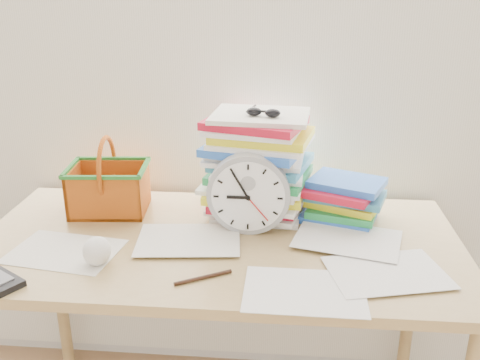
# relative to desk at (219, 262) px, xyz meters

# --- Properties ---
(curtain) EXTENTS (2.40, 0.01, 2.50)m
(curtain) POSITION_rel_desk_xyz_m (0.00, 0.38, 0.62)
(curtain) COLOR white
(curtain) RESTS_ON room_shell
(desk) EXTENTS (1.40, 0.70, 0.75)m
(desk) POSITION_rel_desk_xyz_m (0.00, 0.00, 0.00)
(desk) COLOR #A4844C
(desk) RESTS_ON ground
(paper_stack) EXTENTS (0.37, 0.32, 0.33)m
(paper_stack) POSITION_rel_desk_xyz_m (0.10, 0.20, 0.24)
(paper_stack) COLOR white
(paper_stack) RESTS_ON desk
(clock) EXTENTS (0.24, 0.05, 0.24)m
(clock) POSITION_rel_desk_xyz_m (0.08, 0.06, 0.20)
(clock) COLOR #9A9B9F
(clock) RESTS_ON desk
(sunglasses) EXTENTS (0.14, 0.12, 0.03)m
(sunglasses) POSITION_rel_desk_xyz_m (0.12, 0.17, 0.41)
(sunglasses) COLOR black
(sunglasses) RESTS_ON paper_stack
(book_stack) EXTENTS (0.31, 0.27, 0.13)m
(book_stack) POSITION_rel_desk_xyz_m (0.37, 0.18, 0.14)
(book_stack) COLOR white
(book_stack) RESTS_ON desk
(basket) EXTENTS (0.26, 0.21, 0.24)m
(basket) POSITION_rel_desk_xyz_m (-0.38, 0.18, 0.20)
(basket) COLOR #C75B13
(basket) RESTS_ON desk
(crumpled_ball) EXTENTS (0.08, 0.08, 0.08)m
(crumpled_ball) POSITION_rel_desk_xyz_m (-0.30, -0.17, 0.11)
(crumpled_ball) COLOR white
(crumpled_ball) RESTS_ON desk
(pen) EXTENTS (0.14, 0.08, 0.01)m
(pen) POSITION_rel_desk_xyz_m (-0.01, -0.22, 0.08)
(pen) COLOR black
(pen) RESTS_ON desk
(scattered_papers) EXTENTS (1.26, 0.42, 0.02)m
(scattered_papers) POSITION_rel_desk_xyz_m (0.00, 0.00, 0.08)
(scattered_papers) COLOR white
(scattered_papers) RESTS_ON desk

